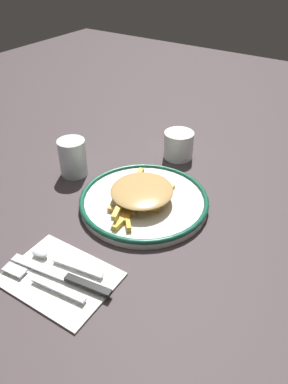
# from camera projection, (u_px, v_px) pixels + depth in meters

# --- Properties ---
(ground_plane) EXTENTS (2.60, 2.60, 0.00)m
(ground_plane) POSITION_uv_depth(u_px,v_px,m) (144.00, 205.00, 0.85)
(ground_plane) COLOR #3E3336
(plate) EXTENTS (0.29, 0.29, 0.02)m
(plate) POSITION_uv_depth(u_px,v_px,m) (144.00, 201.00, 0.84)
(plate) COLOR silver
(plate) RESTS_ON ground_plane
(fries_heap) EXTENTS (0.21, 0.18, 0.04)m
(fries_heap) POSITION_uv_depth(u_px,v_px,m) (141.00, 193.00, 0.82)
(fries_heap) COLOR gold
(fries_heap) RESTS_ON plate
(napkin) EXTENTS (0.15, 0.20, 0.01)m
(napkin) POSITION_uv_depth(u_px,v_px,m) (60.00, 277.00, 0.67)
(napkin) COLOR white
(napkin) RESTS_ON ground_plane
(fork) EXTENTS (0.04, 0.18, 0.01)m
(fork) POSITION_uv_depth(u_px,v_px,m) (43.00, 282.00, 0.65)
(fork) COLOR silver
(fork) RESTS_ON napkin
(knife) EXTENTS (0.05, 0.21, 0.01)m
(knife) POSITION_uv_depth(u_px,v_px,m) (68.00, 278.00, 0.66)
(knife) COLOR black
(knife) RESTS_ON napkin
(spoon) EXTENTS (0.04, 0.15, 0.01)m
(spoon) POSITION_uv_depth(u_px,v_px,m) (54.00, 259.00, 0.70)
(spoon) COLOR silver
(spoon) RESTS_ON napkin
(water_glass) EXTENTS (0.07, 0.07, 0.09)m
(water_glass) POSITION_uv_depth(u_px,v_px,m) (73.00, 158.00, 0.93)
(water_glass) COLOR silver
(water_glass) RESTS_ON ground_plane
(coffee_mug) EXTENTS (0.10, 0.08, 0.07)m
(coffee_mug) POSITION_uv_depth(u_px,v_px,m) (179.00, 145.00, 1.01)
(coffee_mug) COLOR white
(coffee_mug) RESTS_ON ground_plane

